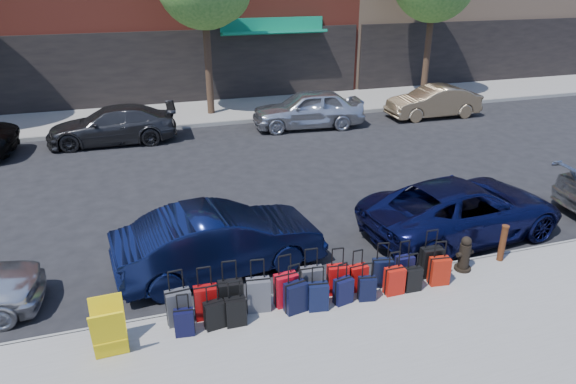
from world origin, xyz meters
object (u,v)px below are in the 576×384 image
object	(u,v)px
car_near_1	(220,241)
car_far_3	(433,102)
display_rack	(109,330)
car_near_2	(463,209)
car_far_2	(308,109)
car_far_1	(112,125)
bollard	(503,243)
suitcase_front_5	(312,283)
fire_hydrant	(464,255)

from	to	relation	value
car_near_1	car_far_3	bearing A→B (deg)	-55.79
display_rack	car_near_2	bearing A→B (deg)	12.39
car_far_2	car_near_1	bearing A→B (deg)	-23.74
car_near_1	car_far_1	bearing A→B (deg)	5.62
bollard	car_far_2	bearing A→B (deg)	91.90
suitcase_front_5	car_near_1	world-z (taller)	car_near_1
suitcase_front_5	car_near_2	size ratio (longest dim) A/B	0.21
fire_hydrant	car_far_1	distance (m)	13.55
car_near_1	car_far_1	distance (m)	10.16
car_near_2	car_far_3	world-z (taller)	car_near_2
bollard	car_near_1	bearing A→B (deg)	164.03
bollard	car_far_3	size ratio (longest dim) A/B	0.20
display_rack	car_far_2	xyz separation A→B (m)	(7.59, 11.89, 0.15)
bollard	car_near_2	size ratio (longest dim) A/B	0.17
fire_hydrant	display_rack	bearing A→B (deg)	177.83
bollard	car_near_1	size ratio (longest dim) A/B	0.19
display_rack	car_near_1	size ratio (longest dim) A/B	0.22
suitcase_front_5	car_near_2	bearing A→B (deg)	22.94
bollard	car_far_1	world-z (taller)	car_far_1
car_near_1	car_far_2	size ratio (longest dim) A/B	0.97
fire_hydrant	car_far_2	bearing A→B (deg)	80.84
fire_hydrant	car_far_2	xyz separation A→B (m)	(0.62, 11.41, 0.26)
suitcase_front_5	car_far_1	xyz separation A→B (m)	(-3.56, 11.64, 0.20)
bollard	display_rack	world-z (taller)	display_rack
display_rack	suitcase_front_5	bearing A→B (deg)	5.73
car_near_1	car_near_2	distance (m)	5.79
car_near_1	car_far_2	distance (m)	11.08
display_rack	car_far_1	xyz separation A→B (m)	(0.06, 12.13, 0.05)
car_far_1	suitcase_front_5	bearing A→B (deg)	19.27
car_near_1	car_near_2	bearing A→B (deg)	-98.08
car_near_2	car_far_3	bearing A→B (deg)	-34.52
display_rack	bollard	bearing A→B (deg)	2.02
fire_hydrant	car_far_1	bearing A→B (deg)	114.57
fire_hydrant	car_far_3	distance (m)	12.94
suitcase_front_5	car_far_3	size ratio (longest dim) A/B	0.25
suitcase_front_5	fire_hydrant	distance (m)	3.34
car_near_2	car_far_3	size ratio (longest dim) A/B	1.22
suitcase_front_5	car_near_1	bearing A→B (deg)	132.95
car_far_1	car_far_2	xyz separation A→B (m)	(7.52, -0.25, 0.09)
display_rack	car_near_2	size ratio (longest dim) A/B	0.19
display_rack	car_far_2	size ratio (longest dim) A/B	0.21
bollard	car_near_2	distance (m)	1.50
bollard	car_near_1	xyz separation A→B (m)	(-5.75, 1.65, 0.14)
bollard	car_far_3	bearing A→B (deg)	64.54
display_rack	car_near_2	distance (m)	8.25
bollard	car_far_1	distance (m)	14.02
fire_hydrant	car_far_1	xyz separation A→B (m)	(-6.90, 11.66, 0.16)
fire_hydrant	car_near_1	size ratio (longest dim) A/B	0.18
fire_hydrant	car_near_2	world-z (taller)	car_near_2
car_near_1	car_far_1	size ratio (longest dim) A/B	0.94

